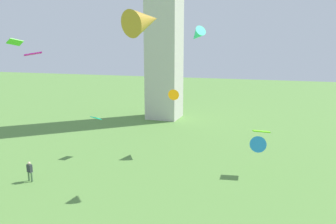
# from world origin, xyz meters

# --- Properties ---
(person_0) EXTENTS (0.55, 0.36, 1.81)m
(person_0) POSITION_xyz_m (-11.74, 19.83, 1.02)
(person_0) COLOR #51754C
(person_0) RESTS_ON ground_plane
(kite_flying_0) EXTENTS (2.06, 2.38, 1.83)m
(kite_flying_0) POSITION_xyz_m (-2.39, 31.57, 6.23)
(kite_flying_0) COLOR orange
(kite_flying_1) EXTENTS (1.40, 1.41, 0.34)m
(kite_flying_1) POSITION_xyz_m (-8.24, 17.52, 11.13)
(kite_flying_1) COLOR #E212A8
(kite_flying_2) EXTENTS (1.66, 1.26, 0.33)m
(kite_flying_2) POSITION_xyz_m (7.29, 28.38, 4.00)
(kite_flying_2) COLOR #6BEF17
(kite_flying_3) EXTENTS (1.79, 1.77, 1.46)m
(kite_flying_3) POSITION_xyz_m (1.80, 25.16, 12.59)
(kite_flying_3) COLOR #37EABC
(kite_flying_4) EXTENTS (2.11, 2.58, 1.78)m
(kite_flying_4) POSITION_xyz_m (1.47, 14.81, 12.89)
(kite_flying_4) COLOR gold
(kite_flying_5) EXTENTS (1.11, 1.28, 0.68)m
(kite_flying_5) POSITION_xyz_m (-13.68, 21.56, 12.04)
(kite_flying_5) COLOR #50D42E
(kite_flying_6) EXTENTS (0.84, 1.10, 0.55)m
(kite_flying_6) POSITION_xyz_m (-9.91, 28.00, 4.10)
(kite_flying_6) COLOR #0BECD0
(kite_flying_8) EXTENTS (0.75, 1.15, 0.91)m
(kite_flying_8) POSITION_xyz_m (7.54, 13.27, 7.35)
(kite_flying_8) COLOR #2993DE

